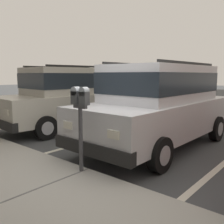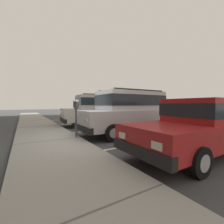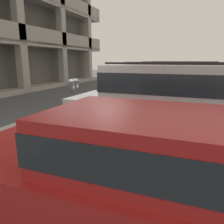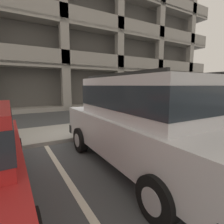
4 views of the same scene
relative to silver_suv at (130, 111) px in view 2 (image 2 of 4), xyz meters
The scene contains 7 objects.
ground_plane 2.50m from the silver_suv, 90.15° to the left, with size 80.00×80.00×0.10m.
sidewalk 3.68m from the silver_suv, 90.10° to the left, with size 40.00×2.20×0.12m.
parking_stall_lines 2.12m from the silver_suv, 27.04° to the left, with size 13.15×4.80×0.01m.
silver_suv is the anchor object (origin of this frame).
red_sedan 3.24m from the silver_suv, behind, with size 1.86×4.49×1.54m.
dark_hatchback 3.40m from the silver_suv, ahead, with size 2.30×4.92×2.03m.
parking_meter_near 2.58m from the silver_suv, 89.55° to the left, with size 0.35×0.12×1.44m.
Camera 2 is at (-5.58, 2.09, 1.39)m, focal length 24.00 mm.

